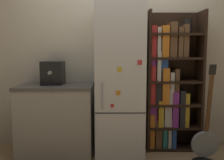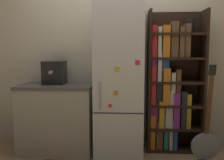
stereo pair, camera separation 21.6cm
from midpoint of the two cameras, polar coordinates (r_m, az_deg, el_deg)
ground_plane at (r=3.22m, az=3.54°, el=-17.11°), size 16.00×16.00×0.00m
wall_back at (r=3.43m, az=3.71°, el=6.62°), size 8.00×0.05×2.60m
refrigerator at (r=3.10m, az=3.66°, el=-0.08°), size 0.58×0.69×1.87m
bookshelf at (r=3.36m, az=14.88°, el=-1.42°), size 0.71×0.33×1.81m
kitchen_counter at (r=3.33m, az=-10.49°, el=-8.46°), size 0.94×0.60×0.87m
espresso_machine at (r=3.29m, az=-11.20°, el=1.68°), size 0.27×0.31×0.30m
guitar at (r=3.17m, az=22.47°, el=-14.74°), size 0.32×0.28×1.15m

